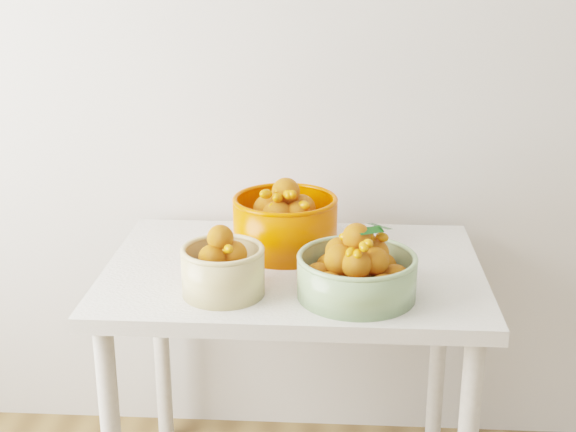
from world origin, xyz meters
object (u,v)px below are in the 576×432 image
bowl_cream (223,268)px  bowl_green (357,272)px  table (293,299)px  bowl_orange (285,222)px

bowl_cream → bowl_green: 0.33m
table → bowl_orange: bearing=104.7°
bowl_cream → bowl_green: size_ratio=0.81×
bowl_cream → table: bearing=49.1°
bowl_green → table: bearing=131.9°
bowl_green → bowl_orange: (-0.19, 0.30, 0.02)m
table → bowl_orange: (-0.03, 0.11, 0.18)m
table → bowl_green: bearing=-48.1°
table → bowl_green: (0.16, -0.18, 0.16)m
bowl_green → bowl_orange: 0.35m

